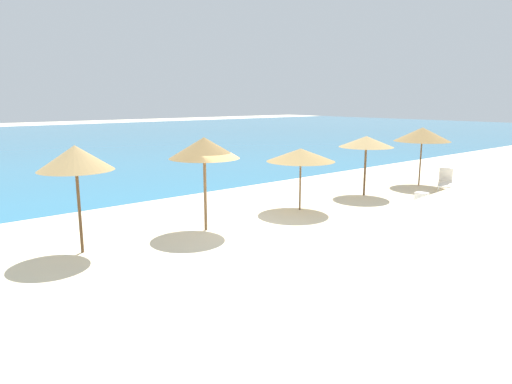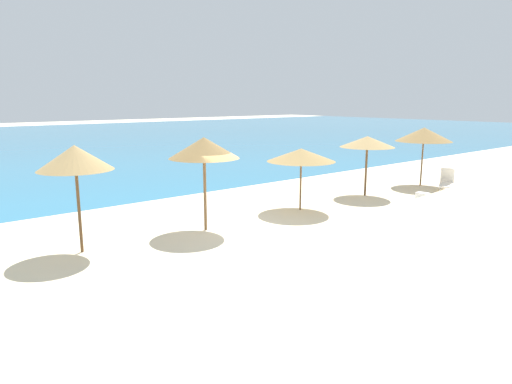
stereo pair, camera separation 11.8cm
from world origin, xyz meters
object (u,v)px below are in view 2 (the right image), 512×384
Objects in this scene: beach_umbrella_2 at (75,158)px; beach_umbrella_5 at (367,142)px; beach_umbrella_3 at (204,148)px; beach_umbrella_4 at (301,155)px; beach_umbrella_6 at (424,135)px; lounge_chair_0 at (447,182)px; cooler_box at (423,198)px.

beach_umbrella_5 is at bearing -1.14° from beach_umbrella_2.
beach_umbrella_3 is 4.33m from beach_umbrella_4.
beach_umbrella_3 is 1.15× the size of beach_umbrella_5.
beach_umbrella_3 is 8.42m from beach_umbrella_5.
beach_umbrella_3 reaches higher than beach_umbrella_2.
beach_umbrella_6 reaches higher than lounge_chair_0.
beach_umbrella_6 is 1.75× the size of lounge_chair_0.
beach_umbrella_2 is 13.37m from cooler_box.
beach_umbrella_5 is (12.27, -0.24, -0.27)m from beach_umbrella_2.
beach_umbrella_2 reaches higher than cooler_box.
beach_umbrella_6 is at bearing -1.20° from beach_umbrella_4.
lounge_chair_0 is at bearing -102.15° from beach_umbrella_6.
beach_umbrella_5 reaches higher than beach_umbrella_4.
beach_umbrella_2 is at bearing 178.18° from beach_umbrella_6.
beach_umbrella_4 reaches higher than lounge_chair_0.
cooler_box is at bearing 75.07° from lounge_chair_0.
beach_umbrella_2 is at bearing 177.57° from beach_umbrella_4.
cooler_box is (12.88, -2.66, -2.41)m from beach_umbrella_2.
lounge_chair_0 is at bearing -12.09° from beach_umbrella_4.
beach_umbrella_2 is at bearing 168.34° from cooler_box.
beach_umbrella_4 is at bearing -2.43° from beach_umbrella_2.
lounge_chair_0 is (12.10, -1.68, -2.24)m from beach_umbrella_3.
beach_umbrella_2 is 0.99× the size of beach_umbrella_3.
beach_umbrella_3 reaches higher than beach_umbrella_4.
beach_umbrella_5 is (4.12, 0.10, 0.25)m from beach_umbrella_4.
beach_umbrella_6 is at bearing -38.76° from lounge_chair_0.
cooler_box is (9.02, -2.32, -2.44)m from beach_umbrella_3.
beach_umbrella_5 is 0.92× the size of beach_umbrella_6.
lounge_chair_0 is (7.81, -1.67, -1.69)m from beach_umbrella_4.
beach_umbrella_3 is (3.86, -0.34, 0.03)m from beach_umbrella_2.
beach_umbrella_2 is 12.27m from beach_umbrella_5.
beach_umbrella_2 reaches higher than beach_umbrella_6.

